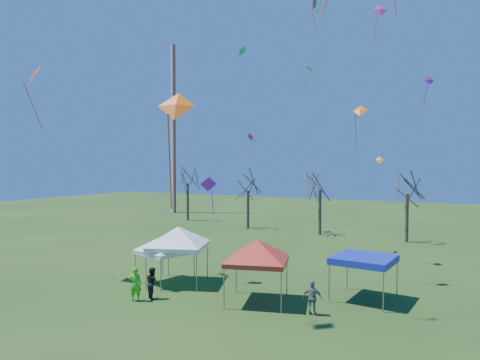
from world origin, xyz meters
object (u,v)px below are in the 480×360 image
(tent_blue, at_px, (364,260))
(person_green, at_px, (135,284))
(tree_2, at_px, (320,173))
(tent_white_west, at_px, (165,238))
(person_grey, at_px, (313,298))
(tent_red, at_px, (257,244))
(tree_0, at_px, (188,170))
(person_dark, at_px, (153,283))
(tree_3, at_px, (407,176))
(tree_1, at_px, (248,177))
(tent_white_mid, at_px, (178,230))
(radio_mast, at_px, (173,129))

(tent_blue, bearing_deg, person_green, -151.40)
(tree_2, xyz_separation_m, tent_blue, (8.48, -19.54, -4.15))
(tent_white_west, distance_m, person_grey, 9.92)
(tent_red, relative_size, person_green, 2.32)
(person_green, bearing_deg, tree_0, -84.07)
(tent_blue, distance_m, person_grey, 4.04)
(person_green, bearing_deg, tent_blue, -175.56)
(person_dark, bearing_deg, tent_red, -127.98)
(person_dark, distance_m, person_grey, 8.50)
(tree_3, bearing_deg, tree_1, 177.94)
(tent_white_mid, distance_m, person_grey, 9.35)
(tent_white_west, bearing_deg, tent_white_mid, 23.36)
(radio_mast, xyz_separation_m, tree_1, (17.23, -9.35, -6.71))
(tent_white_west, bearing_deg, person_green, -77.37)
(person_green, height_order, person_dark, person_green)
(person_dark, bearing_deg, tree_1, -44.20)
(radio_mast, distance_m, person_green, 43.69)
(tent_red, xyz_separation_m, person_dark, (-5.20, -2.06, -2.22))
(tree_1, height_order, tent_white_mid, tree_1)
(person_dark, relative_size, person_grey, 1.03)
(tree_1, relative_size, person_green, 4.24)
(tree_3, height_order, person_green, tree_3)
(tree_1, distance_m, person_green, 26.79)
(radio_mast, bearing_deg, tree_2, -20.57)
(tree_2, xyz_separation_m, tent_white_west, (-2.86, -21.82, -3.59))
(tree_0, bearing_deg, tree_1, -15.18)
(radio_mast, bearing_deg, tent_red, -47.65)
(tree_3, height_order, tent_red, tree_3)
(tree_1, xyz_separation_m, tree_3, (16.80, -0.60, 0.29))
(person_grey, bearing_deg, tent_white_west, -12.09)
(tent_white_mid, bearing_deg, person_grey, -9.44)
(person_green, bearing_deg, tent_white_mid, -113.81)
(tent_red, distance_m, tent_blue, 5.74)
(tent_red, bearing_deg, person_dark, -158.35)
(radio_mast, xyz_separation_m, tree_0, (7.15, -6.62, -6.01))
(tree_1, relative_size, tent_white_west, 2.05)
(tree_3, distance_m, person_green, 27.57)
(tent_white_west, height_order, tent_blue, tent_white_west)
(tree_2, distance_m, person_grey, 24.58)
(tree_1, height_order, person_grey, tree_1)
(tent_white_west, relative_size, person_dark, 2.19)
(tree_2, height_order, tent_white_mid, tree_2)
(tent_white_mid, relative_size, person_green, 2.37)
(person_dark, bearing_deg, person_grey, -138.81)
(radio_mast, bearing_deg, tent_white_west, -54.09)
(tent_white_mid, xyz_separation_m, tent_blue, (10.59, 1.95, -1.06))
(tree_0, height_order, person_grey, tree_0)
(radio_mast, relative_size, tree_0, 2.96)
(tree_2, relative_size, tent_blue, 2.54)
(radio_mast, distance_m, tent_red, 44.49)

